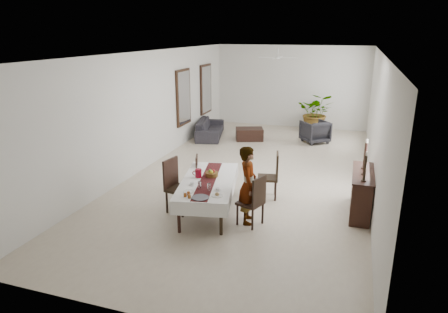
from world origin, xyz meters
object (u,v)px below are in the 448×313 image
woman (248,185)px  sofa (210,128)px  dining_table_top (208,181)px  sideboard_body (361,193)px  red_pitcher (198,173)px

woman → sofa: 6.95m
dining_table_top → woman: woman is taller
sideboard_body → sofa: (-5.25, 5.06, -0.13)m
red_pitcher → sideboard_body: size_ratio=0.12×
red_pitcher → sofa: size_ratio=0.09×
woman → red_pitcher: bearing=61.2°
sideboard_body → red_pitcher: bearing=-166.4°
dining_table_top → woman: size_ratio=1.39×
dining_table_top → red_pitcher: (-0.25, 0.09, 0.13)m
red_pitcher → woman: (1.20, -0.33, 0.00)m
sofa → red_pitcher: bearing=-175.4°
woman → sideboard_body: woman is taller
red_pitcher → woman: woman is taller
red_pitcher → sideboard_body: 3.47m
red_pitcher → dining_table_top: bearing=-19.2°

